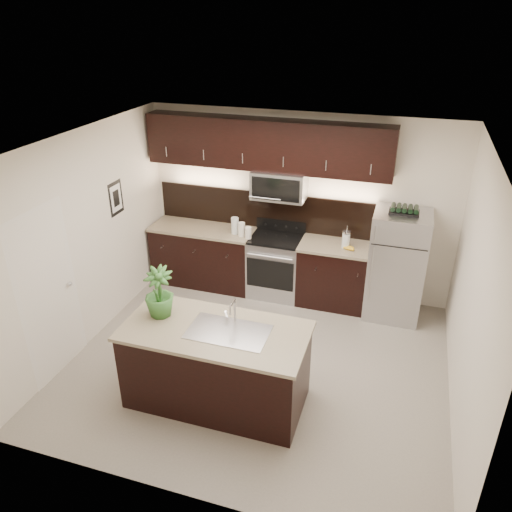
% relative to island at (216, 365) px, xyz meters
% --- Properties ---
extents(ground, '(4.50, 4.50, 0.00)m').
position_rel_island_xyz_m(ground, '(0.24, 0.75, -0.47)').
color(ground, gray).
rests_on(ground, ground).
extents(room_walls, '(4.52, 4.02, 2.71)m').
position_rel_island_xyz_m(room_walls, '(0.13, 0.71, 1.22)').
color(room_walls, silver).
rests_on(room_walls, ground).
extents(counter_run, '(3.51, 0.65, 0.94)m').
position_rel_island_xyz_m(counter_run, '(-0.22, 2.44, -0.00)').
color(counter_run, black).
rests_on(counter_run, ground).
extents(upper_fixtures, '(3.49, 0.40, 1.66)m').
position_rel_island_xyz_m(upper_fixtures, '(-0.19, 2.58, 1.67)').
color(upper_fixtures, black).
rests_on(upper_fixtures, counter_run).
extents(island, '(1.96, 0.96, 0.94)m').
position_rel_island_xyz_m(island, '(0.00, 0.00, 0.00)').
color(island, black).
rests_on(island, ground).
extents(sink_faucet, '(0.84, 0.50, 0.28)m').
position_rel_island_xyz_m(sink_faucet, '(0.15, 0.01, 0.48)').
color(sink_faucet, silver).
rests_on(sink_faucet, island).
extents(refrigerator, '(0.75, 0.67, 1.55)m').
position_rel_island_xyz_m(refrigerator, '(1.72, 2.38, 0.30)').
color(refrigerator, '#B2B2B7').
rests_on(refrigerator, ground).
extents(wine_rack, '(0.38, 0.24, 0.09)m').
position_rel_island_xyz_m(wine_rack, '(1.72, 2.38, 1.12)').
color(wine_rack, black).
rests_on(wine_rack, refrigerator).
extents(plant, '(0.35, 0.35, 0.57)m').
position_rel_island_xyz_m(plant, '(-0.66, 0.09, 0.75)').
color(plant, '#316528').
rests_on(plant, island).
extents(canisters, '(0.35, 0.21, 0.25)m').
position_rel_island_xyz_m(canisters, '(-0.54, 2.35, 0.58)').
color(canisters, silver).
rests_on(canisters, counter_run).
extents(french_press, '(0.11, 0.11, 0.33)m').
position_rel_island_xyz_m(french_press, '(1.00, 2.39, 0.59)').
color(french_press, silver).
rests_on(french_press, counter_run).
extents(bananas, '(0.19, 0.17, 0.05)m').
position_rel_island_xyz_m(bananas, '(1.02, 2.36, 0.49)').
color(bananas, gold).
rests_on(bananas, counter_run).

